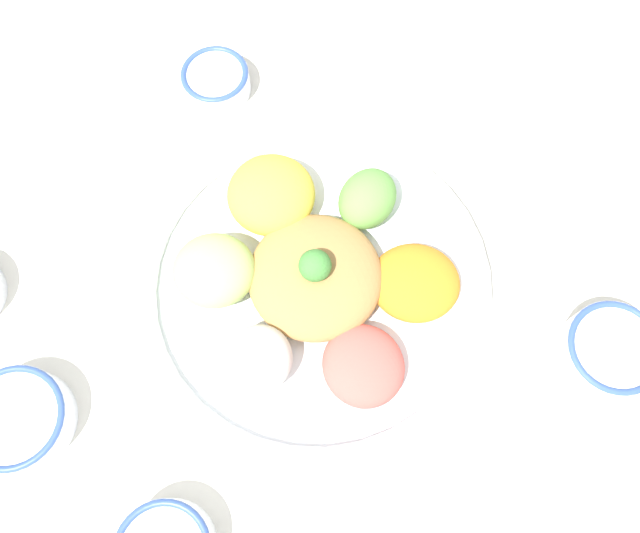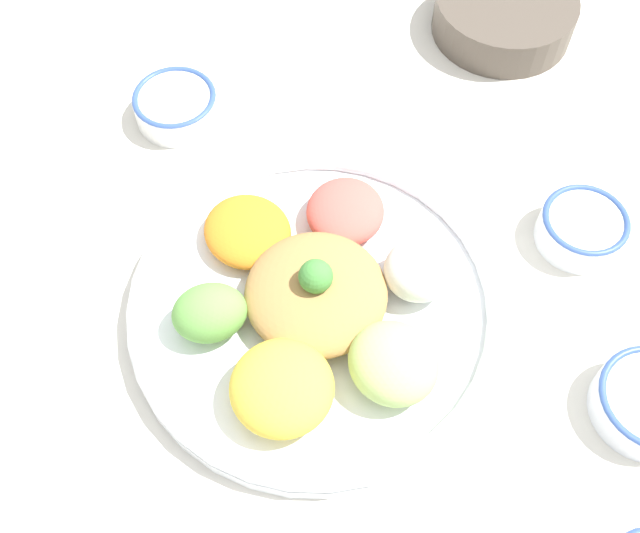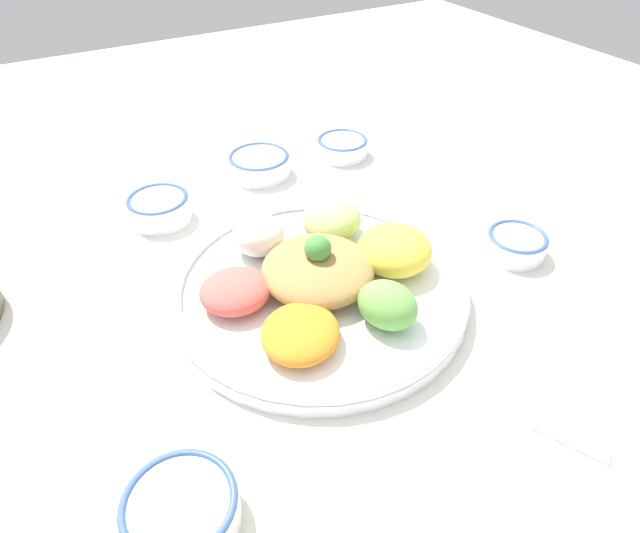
% 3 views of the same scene
% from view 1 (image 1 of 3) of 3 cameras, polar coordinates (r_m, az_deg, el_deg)
% --- Properties ---
extents(ground_plane, '(2.40, 2.40, 0.00)m').
position_cam_1_polar(ground_plane, '(0.73, -3.52, -2.82)').
color(ground_plane, silver).
extents(salad_platter, '(0.40, 0.40, 0.10)m').
position_cam_1_polar(salad_platter, '(0.70, -0.68, -1.18)').
color(salad_platter, white).
rests_on(salad_platter, ground_plane).
extents(sauce_bowl_red, '(0.09, 0.09, 0.04)m').
position_cam_1_polar(sauce_bowl_red, '(0.85, -9.49, 16.47)').
color(sauce_bowl_red, white).
rests_on(sauce_bowl_red, ground_plane).
extents(rice_bowl_blue, '(0.11, 0.11, 0.04)m').
position_cam_1_polar(rice_bowl_blue, '(0.75, -25.90, -12.46)').
color(rice_bowl_blue, white).
rests_on(rice_bowl_blue, ground_plane).
extents(rice_bowl_plain, '(0.10, 0.10, 0.04)m').
position_cam_1_polar(rice_bowl_plain, '(0.76, 25.03, -6.94)').
color(rice_bowl_plain, white).
rests_on(rice_bowl_plain, ground_plane).
extents(serving_spoon_main, '(0.12, 0.08, 0.01)m').
position_cam_1_polar(serving_spoon_main, '(0.86, 11.74, 14.51)').
color(serving_spoon_main, beige).
rests_on(serving_spoon_main, ground_plane).
extents(serving_spoon_extra, '(0.12, 0.08, 0.01)m').
position_cam_1_polar(serving_spoon_extra, '(0.93, 26.65, 12.44)').
color(serving_spoon_extra, beige).
rests_on(serving_spoon_extra, ground_plane).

